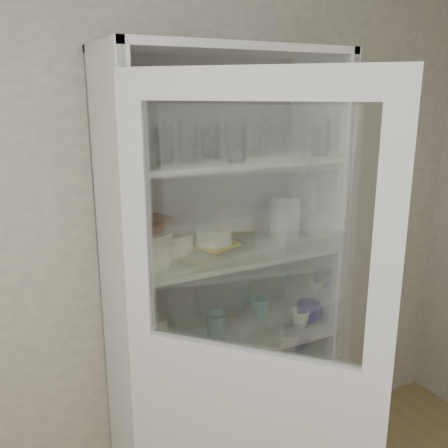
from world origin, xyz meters
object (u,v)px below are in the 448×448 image
goblet_2 (265,134)px  cream_bowl (145,240)px  cream_dish (197,413)px  glass_platter (213,248)px  goblet_1 (212,136)px  plate_stack_front (146,257)px  tin_box (266,395)px  white_canister (154,334)px  goblet_0 (130,138)px  teal_jar (217,322)px  terracotta_bowl (144,225)px  white_ramekin (213,235)px  plate_stack_back (169,241)px  pantry_cabinet (218,311)px  mug_teal (260,307)px  mug_blue (308,312)px  measuring_cups (210,344)px  goblet_3 (284,134)px  mug_white (300,318)px  yellow_trivet (213,244)px  grey_bowl_stack (285,217)px  cupboard_door (249,409)px

goblet_2 → cream_bowl: goblet_2 is taller
goblet_2 → cream_dish: bearing=-163.1°
glass_platter → goblet_1: bearing=65.9°
plate_stack_front → tin_box: (0.58, -0.00, -0.81)m
white_canister → tin_box: bearing=-4.8°
goblet_0 → cream_dish: 1.27m
teal_jar → goblet_2: bearing=18.1°
goblet_0 → tin_box: 1.39m
teal_jar → cream_dish: bearing=-166.4°
terracotta_bowl → white_ramekin: (0.33, 0.05, -0.10)m
goblet_0 → cream_dish: goblet_0 is taller
goblet_0 → goblet_2: bearing=-0.7°
plate_stack_back → cream_dish: (0.07, -0.11, -0.81)m
pantry_cabinet → terracotta_bowl: pantry_cabinet is taller
white_canister → mug_teal: bearing=5.8°
white_ramekin → cream_dish: 0.84m
pantry_cabinet → teal_jar: 0.06m
plate_stack_front → white_ramekin: (0.33, 0.05, 0.03)m
goblet_2 → plate_stack_front: 0.80m
goblet_0 → goblet_2: size_ratio=1.10×
mug_blue → measuring_cups: (-0.53, -0.02, -0.03)m
goblet_3 → teal_jar: goblet_3 is taller
goblet_2 → goblet_1: bearing=-173.0°
white_ramekin → mug_white: (0.39, -0.13, -0.42)m
white_canister → pantry_cabinet: bearing=9.7°
goblet_1 → goblet_2: bearing=7.0°
plate_stack_front → white_ramekin: size_ratio=1.26×
plate_stack_back → white_canister: 0.40m
white_ramekin → measuring_cups: 0.47m
goblet_2 → tin_box: 1.26m
mug_teal → teal_jar: size_ratio=0.97×
yellow_trivet → tin_box: bearing=-12.4°
cream_dish → measuring_cups: bearing=-73.8°
goblet_3 → terracotta_bowl: 0.80m
grey_bowl_stack → tin_box: size_ratio=1.07×
cupboard_door → mug_white: (0.54, 0.44, 0.03)m
plate_stack_front → glass_platter: (0.33, 0.05, -0.03)m
goblet_1 → goblet_0: bearing=172.9°
cupboard_door → teal_jar: cupboard_door is taller
glass_platter → mug_blue: 0.59m
pantry_cabinet → mug_blue: 0.44m
goblet_0 → goblet_2: goblet_0 is taller
cupboard_door → white_ramekin: (0.15, 0.57, 0.45)m
cream_bowl → yellow_trivet: size_ratio=1.27×
plate_stack_front → yellow_trivet: (0.33, 0.05, -0.01)m
grey_bowl_stack → white_canister: bearing=-178.1°
pantry_cabinet → cupboard_door: 0.65m
yellow_trivet → mug_white: (0.39, -0.13, -0.38)m
goblet_3 → mug_white: 0.86m
teal_jar → goblet_0: bearing=162.1°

